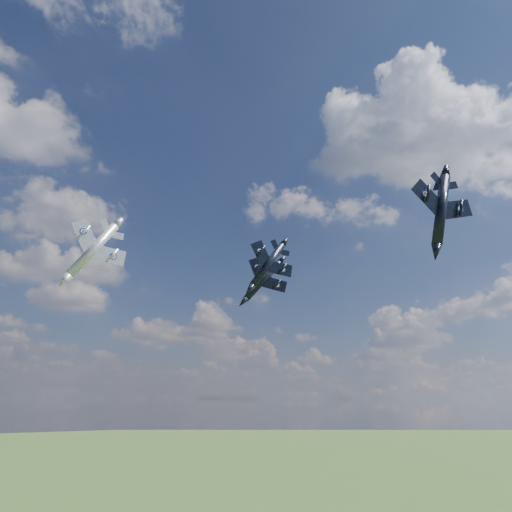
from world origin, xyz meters
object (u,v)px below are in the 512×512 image
jet_lead_navy (268,265)px  jet_left_silver (93,250)px  jet_right_navy (441,210)px  jet_high_navy (263,280)px

jet_lead_navy → jet_left_silver: jet_left_silver is taller
jet_right_navy → jet_high_navy: (5.84, 53.80, 2.29)m
jet_right_navy → jet_left_silver: jet_left_silver is taller
jet_high_navy → jet_lead_navy: bearing=-97.4°
jet_right_navy → jet_left_silver: bearing=138.8°
jet_right_navy → jet_high_navy: size_ratio=0.88×
jet_right_navy → jet_left_silver: (-33.99, 43.18, 0.61)m
jet_high_navy → jet_left_silver: (-39.83, -10.62, -1.68)m
jet_lead_navy → jet_left_silver: 29.42m
jet_lead_navy → jet_left_silver: size_ratio=0.79×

